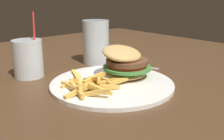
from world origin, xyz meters
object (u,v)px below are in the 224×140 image
at_px(meal_plate_near, 117,73).
at_px(beer_glass, 96,43).
at_px(juice_glass, 28,60).
at_px(spoon, 121,62).

bearing_deg(meal_plate_near, beer_glass, 66.12).
height_order(beer_glass, juice_glass, juice_glass).
distance_m(meal_plate_near, spoon, 0.20).
relative_size(beer_glass, spoon, 0.86).
bearing_deg(spoon, juice_glass, 56.94).
relative_size(meal_plate_near, juice_glass, 1.74).
height_order(meal_plate_near, spoon, meal_plate_near).
bearing_deg(spoon, meal_plate_near, 115.25).
bearing_deg(beer_glass, meal_plate_near, -113.88).
bearing_deg(spoon, beer_glass, 18.93).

